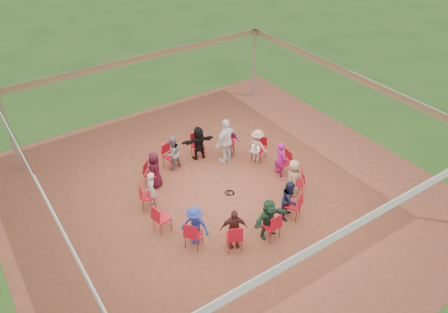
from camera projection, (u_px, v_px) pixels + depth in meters
ground at (222, 195)px, 13.98m from camera, size 80.00×80.00×0.00m
dirt_patch at (222, 194)px, 13.98m from camera, size 13.00×13.00×0.00m
tent at (222, 132)px, 12.62m from camera, size 10.33×10.33×3.00m
chair_0 at (259, 149)px, 15.33m from camera, size 0.57×0.56×0.90m
chair_1 at (229, 143)px, 15.63m from camera, size 0.60×0.61×0.90m
chair_2 at (198, 146)px, 15.50m from camera, size 0.50×0.52×0.90m
chair_3 at (170, 156)px, 14.96m from camera, size 0.52×0.54×0.90m
chair_4 at (152, 174)px, 14.14m from camera, size 0.61×0.61×0.90m
chair_5 at (148, 196)px, 13.22m from camera, size 0.55×0.54×0.90m
chair_6 at (162, 218)px, 12.42m from camera, size 0.50×0.48×0.90m
chair_7 at (194, 234)px, 11.92m from camera, size 0.60×0.60×0.90m
chair_8 at (234, 237)px, 11.83m from camera, size 0.57×0.58×0.90m
chair_9 at (271, 226)px, 12.17m from camera, size 0.43×0.45×0.90m
chair_10 at (293, 205)px, 12.87m from camera, size 0.58×0.59×0.90m
chair_11 at (296, 182)px, 13.77m from camera, size 0.60×0.59×0.90m
chair_12 at (283, 163)px, 14.65m from camera, size 0.48×0.46×0.90m
person_seated_0 at (257, 146)px, 15.14m from camera, size 0.69×0.91×1.26m
person_seated_1 at (228, 141)px, 15.42m from camera, size 0.81×0.76×1.26m
person_seated_2 at (199, 143)px, 15.30m from camera, size 1.24×0.67×1.26m
person_seated_3 at (172, 153)px, 14.79m from camera, size 0.69×0.51×1.26m
person_seated_4 at (155, 170)px, 14.01m from camera, size 0.69×0.68×1.26m
person_seated_5 at (151, 191)px, 13.14m from camera, size 0.44×0.53×1.26m
person_seated_6 at (195, 226)px, 11.90m from camera, size 0.81×0.90×1.26m
person_seated_7 at (234, 228)px, 11.82m from camera, size 0.83×0.66×1.26m
person_seated_8 at (269, 218)px, 12.14m from camera, size 1.19×0.48×1.26m
person_seated_9 at (290, 199)px, 12.81m from camera, size 0.71×0.61×1.26m
person_seated_10 at (293, 178)px, 13.66m from camera, size 0.62×0.71×1.26m
person_seated_11 at (281, 159)px, 14.50m from camera, size 0.34×0.49×1.26m
standing_person at (226, 141)px, 14.99m from camera, size 1.09×0.73×1.70m
cable_coil at (230, 193)px, 14.02m from camera, size 0.31×0.31×0.03m
laptop at (255, 149)px, 15.05m from camera, size 0.35×0.39×0.22m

